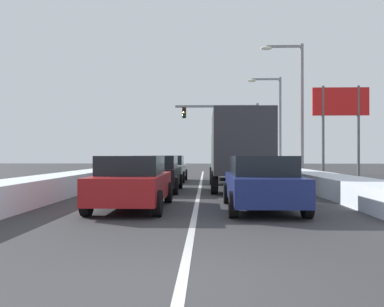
# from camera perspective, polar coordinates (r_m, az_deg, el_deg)

# --- Properties ---
(ground_plane) EXTENTS (120.00, 120.00, 0.00)m
(ground_plane) POSITION_cam_1_polar(r_m,az_deg,el_deg) (18.33, 1.00, -5.01)
(ground_plane) COLOR #333335
(lane_stripe_between_right_lane_and_center_lane) EXTENTS (0.14, 36.83, 0.01)m
(lane_stripe_between_right_lane_and_center_lane) POSITION_cam_1_polar(r_m,az_deg,el_deg) (21.67, 1.14, -4.27)
(lane_stripe_between_right_lane_and_center_lane) COLOR silver
(lane_stripe_between_right_lane_and_center_lane) RESTS_ON ground
(snow_bank_right_shoulder) EXTENTS (1.69, 36.83, 0.72)m
(snow_bank_right_shoulder) POSITION_cam_1_polar(r_m,az_deg,el_deg) (22.21, 14.96, -3.24)
(snow_bank_right_shoulder) COLOR silver
(snow_bank_right_shoulder) RESTS_ON ground
(snow_bank_left_shoulder) EXTENTS (1.49, 36.83, 0.79)m
(snow_bank_left_shoulder) POSITION_cam_1_polar(r_m,az_deg,el_deg) (22.35, -12.60, -3.14)
(snow_bank_left_shoulder) COLOR silver
(snow_bank_left_shoulder) RESTS_ON ground
(sedan_navy_right_lane_nearest) EXTENTS (2.00, 4.50, 1.51)m
(sedan_navy_right_lane_nearest) POSITION_cam_1_polar(r_m,az_deg,el_deg) (11.99, 9.39, -3.88)
(sedan_navy_right_lane_nearest) COLOR navy
(sedan_navy_right_lane_nearest) RESTS_ON ground
(box_truck_right_lane_second) EXTENTS (2.53, 7.20, 3.36)m
(box_truck_right_lane_second) POSITION_cam_1_polar(r_m,az_deg,el_deg) (19.08, 6.27, 0.89)
(box_truck_right_lane_second) COLOR #1E5633
(box_truck_right_lane_second) RESTS_ON ground
(sedan_charcoal_right_lane_third) EXTENTS (2.00, 4.50, 1.51)m
(sedan_charcoal_right_lane_third) POSITION_cam_1_polar(r_m,az_deg,el_deg) (27.22, 4.66, -1.84)
(sedan_charcoal_right_lane_third) COLOR #38383D
(sedan_charcoal_right_lane_third) RESTS_ON ground
(sedan_red_center_lane_nearest) EXTENTS (2.00, 4.50, 1.51)m
(sedan_red_center_lane_nearest) POSITION_cam_1_polar(r_m,az_deg,el_deg) (12.24, -8.01, -3.81)
(sedan_red_center_lane_nearest) COLOR maroon
(sedan_red_center_lane_nearest) RESTS_ON ground
(sedan_black_center_lane_second) EXTENTS (2.00, 4.50, 1.51)m
(sedan_black_center_lane_second) POSITION_cam_1_polar(r_m,az_deg,el_deg) (18.05, -4.76, -2.66)
(sedan_black_center_lane_second) COLOR black
(sedan_black_center_lane_second) RESTS_ON ground
(sedan_silver_center_lane_third) EXTENTS (2.00, 4.50, 1.51)m
(sedan_silver_center_lane_third) POSITION_cam_1_polar(r_m,az_deg,el_deg) (24.70, -3.14, -2.01)
(sedan_silver_center_lane_third) COLOR #B7BABF
(sedan_silver_center_lane_third) RESTS_ON ground
(traffic_light_gantry) EXTENTS (7.54, 0.47, 6.20)m
(traffic_light_gantry) POSITION_cam_1_polar(r_m,az_deg,el_deg) (38.52, 5.31, 4.19)
(traffic_light_gantry) COLOR slate
(traffic_light_gantry) RESTS_ON ground
(street_lamp_right_near) EXTENTS (2.66, 0.36, 8.48)m
(street_lamp_right_near) POSITION_cam_1_polar(r_m,az_deg,el_deg) (27.45, 13.82, 7.15)
(street_lamp_right_near) COLOR gray
(street_lamp_right_near) RESTS_ON ground
(street_lamp_right_mid) EXTENTS (2.66, 0.36, 7.63)m
(street_lamp_right_mid) POSITION_cam_1_polar(r_m,az_deg,el_deg) (33.90, 11.10, 4.98)
(street_lamp_right_mid) COLOR gray
(street_lamp_right_mid) RESTS_ON ground
(roadside_sign_right) EXTENTS (3.20, 0.16, 5.50)m
(roadside_sign_right) POSITION_cam_1_polar(r_m,az_deg,el_deg) (25.77, 19.33, 5.33)
(roadside_sign_right) COLOR #59595B
(roadside_sign_right) RESTS_ON ground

